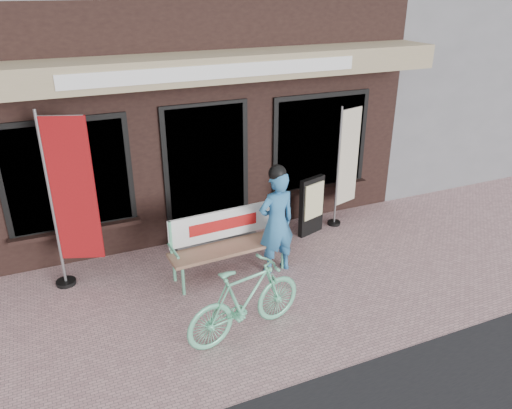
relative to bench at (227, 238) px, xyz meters
name	(u,v)px	position (x,y,z in m)	size (l,w,h in m)	color
ground	(258,302)	(0.11, -0.86, -0.54)	(70.00, 70.00, 0.00)	#C59698
storefront	(153,28)	(0.11, 4.10, 2.45)	(7.00, 6.77, 6.00)	black
neighbor_right_near	(471,23)	(8.61, 4.64, 2.26)	(10.00, 7.00, 5.60)	slate
bench	(227,238)	(0.00, 0.00, 0.00)	(1.71, 0.53, 0.91)	#6FD9A8
person	(277,221)	(0.65, -0.24, 0.25)	(0.58, 0.42, 1.60)	teal
bicycle	(245,300)	(-0.28, -1.38, -0.07)	(0.43, 1.54, 0.92)	#6FD9A8
nobori_red	(71,200)	(-1.92, 0.49, 0.72)	(0.72, 0.38, 2.44)	gray
nobori_cream	(346,164)	(2.41, 0.75, 0.52)	(0.60, 0.29, 2.04)	gray
menu_stand	(312,205)	(1.67, 0.56, -0.04)	(0.49, 0.24, 0.98)	black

